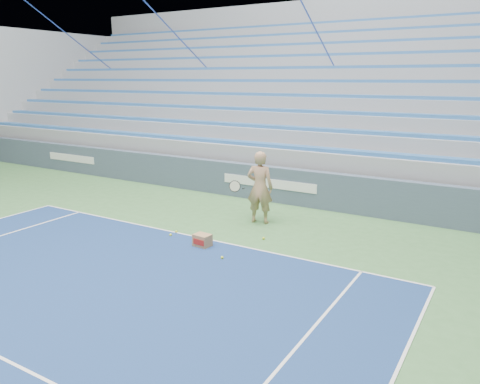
# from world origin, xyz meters

# --- Properties ---
(sponsor_barrier) EXTENTS (30.00, 0.32, 1.10)m
(sponsor_barrier) POSITION_xyz_m (0.00, 15.88, 0.55)
(sponsor_barrier) COLOR #404F61
(sponsor_barrier) RESTS_ON ground
(bleachers) EXTENTS (31.00, 9.15, 7.30)m
(bleachers) POSITION_xyz_m (0.00, 21.60, 2.36)
(bleachers) COLOR gray
(bleachers) RESTS_ON ground
(tennis_player) EXTENTS (1.00, 0.92, 1.93)m
(tennis_player) POSITION_xyz_m (0.79, 13.73, 0.97)
(tennis_player) COLOR tan
(tennis_player) RESTS_ON ground
(ball_box) EXTENTS (0.41, 0.33, 0.29)m
(ball_box) POSITION_xyz_m (0.53, 11.45, 0.14)
(ball_box) COLOR #9C754B
(ball_box) RESTS_ON ground
(tennis_ball_0) EXTENTS (0.07, 0.07, 0.07)m
(tennis_ball_0) POSITION_xyz_m (-0.55, 11.62, 0.03)
(tennis_ball_0) COLOR #CBD92C
(tennis_ball_0) RESTS_ON ground
(tennis_ball_1) EXTENTS (0.07, 0.07, 0.07)m
(tennis_ball_1) POSITION_xyz_m (1.35, 11.03, 0.03)
(tennis_ball_1) COLOR #CBD92C
(tennis_ball_1) RESTS_ON ground
(tennis_ball_2) EXTENTS (0.07, 0.07, 0.07)m
(tennis_ball_2) POSITION_xyz_m (-0.58, 11.89, 0.03)
(tennis_ball_2) COLOR #CBD92C
(tennis_ball_2) RESTS_ON ground
(tennis_ball_3) EXTENTS (0.07, 0.07, 0.07)m
(tennis_ball_3) POSITION_xyz_m (1.53, 12.58, 0.03)
(tennis_ball_3) COLOR #CBD92C
(tennis_ball_3) RESTS_ON ground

